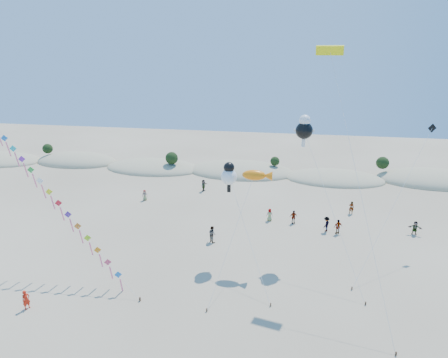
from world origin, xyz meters
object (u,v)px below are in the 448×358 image
Objects in this scene: parafoil_kite at (331,55)px; flyer_foreground at (26,300)px; fish_kite at (257,176)px; kite_train at (10,145)px.

flyer_foreground is at bearing -152.93° from parafoil_kite.
parafoil_kite is 12.21× the size of flyer_foreground.
parafoil_kite is (5.93, 1.06, 10.93)m from fish_kite.
fish_kite reaches higher than flyer_foreground.
kite_train is at bearing -172.84° from fish_kite.
fish_kite is at bearing 7.16° from kite_train.
parafoil_kite is at bearing 7.77° from kite_train.
fish_kite is at bearing -29.05° from flyer_foreground.
fish_kite is 5.63× the size of flyer_foreground.
flyer_foreground is (-23.83, -12.18, -19.15)m from parafoil_kite.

